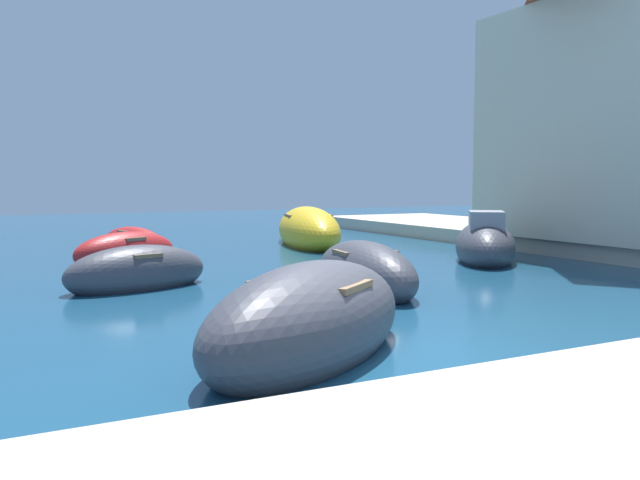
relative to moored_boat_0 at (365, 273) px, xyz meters
name	(u,v)px	position (x,y,z in m)	size (l,w,h in m)	color
ground	(414,356)	(-2.02, -4.61, -0.36)	(80.00, 80.00, 0.00)	navy
moored_boat_0	(365,273)	(0.00, 0.00, 0.00)	(1.98, 3.99, 1.30)	#3F3F47
moored_boat_2	(308,231)	(3.22, 9.28, 0.11)	(3.57, 6.58, 1.71)	gold
moored_boat_4	(137,272)	(-4.05, 2.44, -0.04)	(3.38, 2.15, 1.16)	#3F3F47
moored_boat_5	(310,323)	(-3.20, -3.99, 0.07)	(4.46, 3.96, 1.55)	#3F3F47
moored_boat_6	(485,245)	(5.49, 2.74, 0.08)	(3.74, 4.21, 1.72)	#3F3F47
moored_boat_8	(133,241)	(-2.53, 10.58, -0.10)	(1.97, 3.29, 0.93)	#B21E1E
moored_boat_10	(126,252)	(-3.47, 6.81, -0.06)	(3.35, 2.50, 1.10)	#B21E1E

